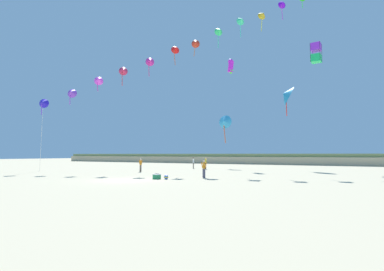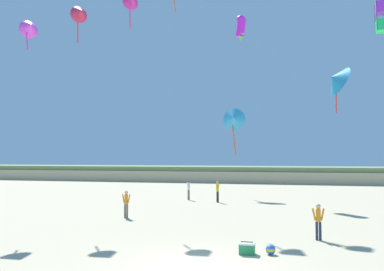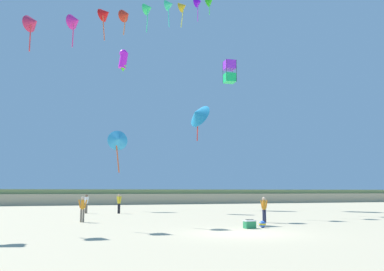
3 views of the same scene
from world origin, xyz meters
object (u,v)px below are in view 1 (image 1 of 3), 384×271
(large_kite_low_lead, at_px, (225,122))
(large_kite_mid_trail, at_px, (286,95))
(beach_ball, at_px, (166,177))
(large_kite_high_solo, at_px, (316,53))
(beach_cooler, at_px, (157,177))
(large_kite_outer_drift, at_px, (231,66))
(person_near_left, at_px, (141,164))
(person_near_right, at_px, (193,162))
(person_far_left, at_px, (204,167))
(person_mid_center, at_px, (206,162))

(large_kite_low_lead, xyz_separation_m, large_kite_mid_trail, (8.92, 1.23, 3.41))
(beach_ball, bearing_deg, large_kite_low_lead, 101.66)
(large_kite_low_lead, bearing_deg, large_kite_high_solo, 5.93)
(large_kite_high_solo, bearing_deg, large_kite_mid_trail, -178.36)
(large_kite_mid_trail, bearing_deg, beach_cooler, -103.40)
(large_kite_high_solo, xyz_separation_m, beach_cooler, (-9.41, -22.69, -15.49))
(large_kite_low_lead, distance_m, beach_ball, 22.67)
(large_kite_outer_drift, xyz_separation_m, beach_ball, (3.84, -22.48, -15.60))
(large_kite_outer_drift, height_order, beach_cooler, large_kite_outer_drift)
(person_near_left, relative_size, person_near_right, 0.96)
(large_kite_low_lead, bearing_deg, large_kite_outer_drift, 67.62)
(person_far_left, height_order, large_kite_mid_trail, large_kite_mid_trail)
(person_mid_center, height_order, beach_ball, person_mid_center)
(person_far_left, distance_m, large_kite_low_lead, 20.08)
(person_near_left, distance_m, beach_cooler, 10.63)
(person_far_left, xyz_separation_m, large_kite_outer_drift, (-5.68, 19.41, 14.88))
(beach_cooler, height_order, beach_ball, beach_cooler)
(large_kite_high_solo, bearing_deg, person_near_right, -162.10)
(large_kite_mid_trail, bearing_deg, person_near_left, -130.58)
(large_kite_low_lead, xyz_separation_m, large_kite_high_solo, (12.95, 1.35, 8.72))
(person_far_left, height_order, large_kite_low_lead, large_kite_low_lead)
(person_near_left, height_order, person_far_left, person_near_left)
(person_near_right, bearing_deg, large_kite_low_lead, 50.43)
(person_near_right, height_order, large_kite_high_solo, large_kite_high_solo)
(large_kite_high_solo, bearing_deg, beach_ball, -110.84)
(person_near_left, xyz_separation_m, large_kite_high_solo, (17.23, 15.53, 14.80))
(beach_ball, bearing_deg, person_mid_center, 107.00)
(person_mid_center, height_order, large_kite_outer_drift, large_kite_outer_drift)
(person_near_right, bearing_deg, person_far_left, -56.52)
(large_kite_mid_trail, xyz_separation_m, large_kite_outer_drift, (-8.38, 0.07, 5.38))
(person_mid_center, relative_size, large_kite_low_lead, 0.38)
(person_near_right, xyz_separation_m, beach_ball, (7.57, -17.31, -0.76))
(person_near_right, distance_m, beach_cooler, 18.74)
(large_kite_high_solo, height_order, beach_ball, large_kite_high_solo)
(person_near_right, distance_m, large_kite_high_solo, 22.49)
(large_kite_mid_trail, height_order, beach_cooler, large_kite_mid_trail)
(person_near_right, height_order, person_far_left, person_near_right)
(person_near_left, distance_m, large_kite_mid_trail, 22.40)
(person_near_left, xyz_separation_m, person_far_left, (10.49, -3.92, -0.01))
(person_near_right, relative_size, large_kite_outer_drift, 0.67)
(person_near_left, relative_size, person_mid_center, 0.94)
(large_kite_mid_trail, xyz_separation_m, beach_cooler, (-5.38, -22.57, -10.18))
(large_kite_low_lead, relative_size, beach_ball, 12.00)
(person_near_left, xyz_separation_m, large_kite_mid_trail, (13.20, 15.41, 9.49))
(large_kite_outer_drift, bearing_deg, beach_ball, -80.32)
(person_near_left, distance_m, person_far_left, 11.20)
(person_near_right, bearing_deg, beach_cooler, -68.91)
(large_kite_mid_trail, xyz_separation_m, large_kite_high_solo, (4.03, 0.12, 5.31))
(person_near_left, relative_size, large_kite_high_solo, 0.60)
(person_mid_center, distance_m, large_kite_outer_drift, 16.15)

